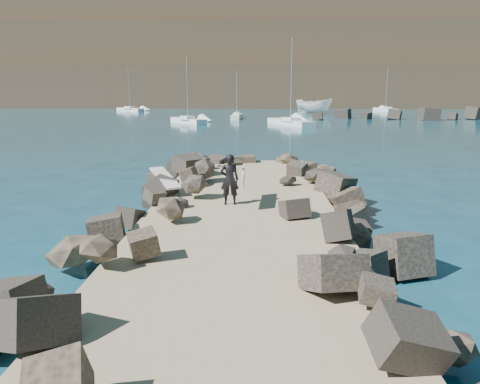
# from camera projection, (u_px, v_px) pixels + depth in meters

# --- Properties ---
(ground) EXTENTS (800.00, 800.00, 0.00)m
(ground) POSITION_uv_depth(u_px,v_px,m) (241.00, 231.00, 14.79)
(ground) COLOR #0F384C
(ground) RESTS_ON ground
(jetty) EXTENTS (6.00, 26.00, 0.60)m
(jetty) POSITION_uv_depth(u_px,v_px,m) (239.00, 243.00, 12.78)
(jetty) COLOR #8C7759
(jetty) RESTS_ON ground
(riprap_left) EXTENTS (2.60, 22.00, 1.00)m
(riprap_left) POSITION_uv_depth(u_px,v_px,m) (138.00, 229.00, 13.32)
(riprap_left) COLOR black
(riprap_left) RESTS_ON ground
(riprap_right) EXTENTS (2.60, 22.00, 1.00)m
(riprap_right) POSITION_uv_depth(u_px,v_px,m) (342.00, 231.00, 13.12)
(riprap_right) COLOR black
(riprap_right) RESTS_ON ground
(headland) EXTENTS (360.00, 140.00, 32.00)m
(headland) POSITION_uv_depth(u_px,v_px,m) (283.00, 55.00, 167.08)
(headland) COLOR #2D4919
(headland) RESTS_ON ground
(surfboard_resting) EXTENTS (1.53, 2.11, 0.07)m
(surfboard_resting) POSITION_uv_depth(u_px,v_px,m) (165.00, 181.00, 17.51)
(surfboard_resting) COLOR beige
(surfboard_resting) RESTS_ON riprap_left
(boat_imported) EXTENTS (7.28, 5.48, 2.65)m
(boat_imported) POSITION_uv_depth(u_px,v_px,m) (314.00, 106.00, 83.77)
(boat_imported) COLOR white
(boat_imported) RESTS_ON ground
(surfer_with_board) EXTENTS (0.82, 2.12, 1.70)m
(surfer_with_board) POSITION_uv_depth(u_px,v_px,m) (232.00, 179.00, 15.59)
(surfer_with_board) COLOR black
(surfer_with_board) RESTS_ON jetty
(sailboat_c) EXTENTS (5.49, 8.88, 10.51)m
(sailboat_c) POSITION_uv_depth(u_px,v_px,m) (291.00, 122.00, 57.49)
(sailboat_c) COLOR silver
(sailboat_c) RESTS_ON ground
(sailboat_b) EXTENTS (1.67, 5.79, 7.04)m
(sailboat_b) POSITION_uv_depth(u_px,v_px,m) (237.00, 116.00, 69.21)
(sailboat_b) COLOR silver
(sailboat_b) RESTS_ON ground
(sailboat_e) EXTENTS (6.33, 5.43, 8.30)m
(sailboat_e) POSITION_uv_depth(u_px,v_px,m) (130.00, 109.00, 92.01)
(sailboat_e) COLOR silver
(sailboat_e) RESTS_ON ground
(sailboat_a) EXTENTS (5.44, 6.50, 8.44)m
(sailboat_a) POSITION_uv_depth(u_px,v_px,m) (188.00, 121.00, 60.34)
(sailboat_a) COLOR silver
(sailboat_a) RESTS_ON ground
(sailboat_f) EXTENTS (2.12, 5.05, 6.17)m
(sailboat_f) POSITION_uv_depth(u_px,v_px,m) (402.00, 107.00, 105.17)
(sailboat_f) COLOR silver
(sailboat_f) RESTS_ON ground
(sailboat_d) EXTENTS (3.26, 7.31, 8.61)m
(sailboat_d) POSITION_uv_depth(u_px,v_px,m) (385.00, 110.00, 90.78)
(sailboat_d) COLOR silver
(sailboat_d) RESTS_ON ground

